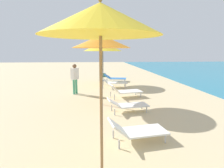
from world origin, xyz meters
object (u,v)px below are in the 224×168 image
at_px(lounger_third_inland, 127,104).
at_px(lounger_farthest_inland, 113,82).
at_px(person_walking_near, 75,76).
at_px(umbrella_farthest, 103,47).
at_px(umbrella_second, 100,20).
at_px(lounger_farthest_shoreside, 115,78).
at_px(lounger_second_shoreside, 137,130).
at_px(umbrella_third, 101,42).
at_px(lounger_third_shoreside, 125,91).
at_px(cooler_box, 103,75).

relative_size(lounger_third_inland, lounger_farthest_inland, 0.93).
bearing_deg(person_walking_near, umbrella_farthest, -82.14).
distance_m(umbrella_farthest, lounger_farthest_inland, 2.38).
relative_size(umbrella_second, lounger_farthest_shoreside, 1.71).
bearing_deg(umbrella_farthest, lounger_second_shoreside, -86.20).
height_order(umbrella_third, lounger_farthest_inland, umbrella_third).
xyz_separation_m(umbrella_second, umbrella_third, (0.13, 4.29, -0.09)).
bearing_deg(lounger_third_inland, person_walking_near, 117.91).
height_order(umbrella_second, lounger_third_shoreside, umbrella_second).
relative_size(lounger_second_shoreside, cooler_box, 3.02).
relative_size(lounger_third_shoreside, umbrella_farthest, 0.59).
bearing_deg(cooler_box, umbrella_third, -92.44).
xyz_separation_m(umbrella_farthest, lounger_farthest_shoreside, (0.89, 1.26, -2.15)).
height_order(umbrella_farthest, cooler_box, umbrella_farthest).
xyz_separation_m(umbrella_third, lounger_third_inland, (0.87, -0.98, -2.20)).
relative_size(lounger_second_shoreside, lounger_farthest_shoreside, 0.86).
bearing_deg(umbrella_third, person_walking_near, 121.93).
relative_size(lounger_farthest_shoreside, person_walking_near, 1.11).
bearing_deg(lounger_farthest_inland, umbrella_farthest, 119.36).
height_order(lounger_third_shoreside, cooler_box, lounger_third_shoreside).
height_order(lounger_farthest_shoreside, cooler_box, lounger_farthest_shoreside).
height_order(umbrella_third, umbrella_farthest, umbrella_third).
relative_size(umbrella_second, lounger_second_shoreside, 2.00).
bearing_deg(lounger_third_shoreside, cooler_box, 83.00).
relative_size(umbrella_second, cooler_box, 6.04).
relative_size(lounger_third_inland, umbrella_farthest, 0.54).
bearing_deg(lounger_third_inland, lounger_farthest_shoreside, 80.60).
bearing_deg(umbrella_second, umbrella_farthest, 87.75).
relative_size(lounger_farthest_shoreside, cooler_box, 3.53).
height_order(lounger_second_shoreside, lounger_third_shoreside, lounger_third_shoreside).
relative_size(lounger_third_shoreside, person_walking_near, 1.07).
bearing_deg(person_walking_near, cooler_box, -65.85).
distance_m(umbrella_second, person_walking_near, 6.65).
bearing_deg(lounger_farthest_inland, lounger_third_inland, -86.85).
distance_m(umbrella_third, lounger_farthest_shoreside, 6.34).
bearing_deg(cooler_box, lounger_farthest_shoreside, -74.80).
distance_m(lounger_third_inland, cooler_box, 9.55).
xyz_separation_m(lounger_third_shoreside, person_walking_near, (-2.36, 0.92, 0.58)).
bearing_deg(person_walking_near, lounger_farthest_inland, -105.88).
height_order(lounger_third_shoreside, lounger_third_inland, lounger_third_shoreside).
relative_size(lounger_third_shoreside, cooler_box, 3.39).
xyz_separation_m(lounger_second_shoreside, person_walking_near, (-2.00, 5.17, 0.63)).
bearing_deg(person_walking_near, lounger_farthest_shoreside, -83.79).
distance_m(umbrella_third, umbrella_farthest, 4.59).
height_order(lounger_third_inland, lounger_farthest_inland, lounger_farthest_inland).
bearing_deg(cooler_box, umbrella_second, -92.21).
height_order(umbrella_second, umbrella_farthest, umbrella_second).
bearing_deg(lounger_farthest_inland, umbrella_second, -94.65).
relative_size(umbrella_farthest, cooler_box, 5.77).
distance_m(lounger_second_shoreside, lounger_farthest_inland, 6.64).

